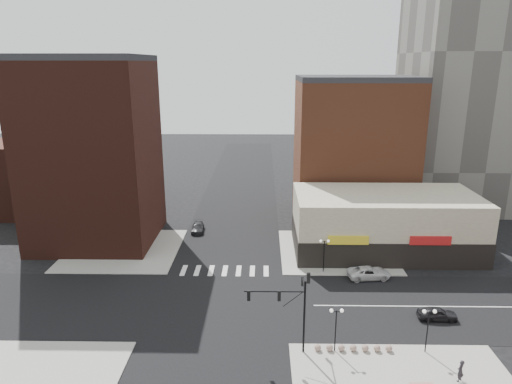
{
  "coord_description": "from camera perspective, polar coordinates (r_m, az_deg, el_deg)",
  "views": [
    {
      "loc": [
        4.6,
        -43.2,
        24.76
      ],
      "look_at": [
        3.8,
        5.21,
        11.0
      ],
      "focal_mm": 32.0,
      "sensor_mm": 36.0,
      "label": 1
    }
  ],
  "objects": [
    {
      "name": "ground",
      "position": [
        50.01,
        -4.59,
        -13.87
      ],
      "size": [
        240.0,
        240.0,
        0.0
      ],
      "primitive_type": "plane",
      "color": "black",
      "rests_on": "ground"
    },
    {
      "name": "street_lamp_ne",
      "position": [
        56.01,
        8.52,
        -6.86
      ],
      "size": [
        1.22,
        0.32,
        4.16
      ],
      "color": "black",
      "rests_on": "sidewalk_ne"
    },
    {
      "name": "building_nw_low",
      "position": [
        87.47,
        -23.83,
        2.11
      ],
      "size": [
        20.0,
        18.0,
        12.0
      ],
      "primitive_type": "cube",
      "color": "#391912",
      "rests_on": "ground"
    },
    {
      "name": "bollard_row",
      "position": [
        43.55,
        12.06,
        -18.51
      ],
      "size": [
        6.9,
        0.6,
        0.6
      ],
      "color": "#8C6F61",
      "rests_on": "sidewalk_se"
    },
    {
      "name": "dark_sedan_east",
      "position": [
        50.42,
        21.71,
        -13.93
      ],
      "size": [
        3.89,
        1.66,
        1.31
      ],
      "primitive_type": "imported",
      "rotation": [
        0.0,
        0.0,
        1.54
      ],
      "color": "black",
      "rests_on": "ground"
    },
    {
      "name": "building_nw",
      "position": [
        67.19,
        -19.7,
        4.42
      ],
      "size": [
        16.0,
        15.0,
        25.0
      ],
      "primitive_type": "cube",
      "color": "#391912",
      "rests_on": "ground"
    },
    {
      "name": "pedestrian",
      "position": [
        42.37,
        24.18,
        -19.71
      ],
      "size": [
        0.82,
        0.79,
        1.9
      ],
      "primitive_type": "imported",
      "rotation": [
        0.0,
        0.0,
        3.84
      ],
      "color": "black",
      "rests_on": "sidewalk_se"
    },
    {
      "name": "traffic_signal",
      "position": [
        40.62,
        4.67,
        -13.36
      ],
      "size": [
        5.59,
        3.09,
        7.77
      ],
      "color": "black",
      "rests_on": "ground"
    },
    {
      "name": "road_ns",
      "position": [
        50.0,
        -4.59,
        -13.86
      ],
      "size": [
        14.0,
        200.0,
        0.02
      ],
      "primitive_type": "cube",
      "color": "black",
      "rests_on": "ground"
    },
    {
      "name": "building_ne_row",
      "position": [
        64.16,
        15.74,
        -4.3
      ],
      "size": [
        24.2,
        12.2,
        8.0
      ],
      "color": "beige",
      "rests_on": "ground"
    },
    {
      "name": "sidewalk_ne",
      "position": [
        63.54,
        9.91,
        -7.26
      ],
      "size": [
        15.0,
        15.0,
        0.12
      ],
      "primitive_type": "cube",
      "color": "gray",
      "rests_on": "ground"
    },
    {
      "name": "building_ne_midrise",
      "position": [
        75.38,
        11.99,
        5.0
      ],
      "size": [
        18.0,
        15.0,
        22.0
      ],
      "primitive_type": "cube",
      "color": "brown",
      "rests_on": "ground"
    },
    {
      "name": "white_suv",
      "position": [
        56.64,
        13.93,
        -9.77
      ],
      "size": [
        5.32,
        2.92,
        1.41
      ],
      "primitive_type": "imported",
      "rotation": [
        0.0,
        0.0,
        1.69
      ],
      "color": "silver",
      "rests_on": "ground"
    },
    {
      "name": "dark_sedan_north",
      "position": [
        70.0,
        -7.29,
        -4.43
      ],
      "size": [
        2.07,
        4.48,
        1.27
      ],
      "primitive_type": "imported",
      "rotation": [
        0.0,
        0.0,
        0.07
      ],
      "color": "black",
      "rests_on": "ground"
    },
    {
      "name": "sidewalk_nw",
      "position": [
        65.61,
        -16.18,
        -6.92
      ],
      "size": [
        15.0,
        15.0,
        0.12
      ],
      "primitive_type": "cube",
      "color": "gray",
      "rests_on": "ground"
    },
    {
      "name": "road_ew",
      "position": [
        50.0,
        -4.59,
        -13.86
      ],
      "size": [
        200.0,
        14.0,
        0.02
      ],
      "primitive_type": "cube",
      "color": "black",
      "rests_on": "ground"
    },
    {
      "name": "street_lamp_se_b",
      "position": [
        43.68,
        20.77,
        -14.72
      ],
      "size": [
        1.22,
        0.32,
        4.16
      ],
      "color": "black",
      "rests_on": "sidewalk_se"
    },
    {
      "name": "street_lamp_se_a",
      "position": [
        41.73,
        9.99,
        -15.37
      ],
      "size": [
        1.22,
        0.32,
        4.16
      ],
      "color": "black",
      "rests_on": "sidewalk_se"
    }
  ]
}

